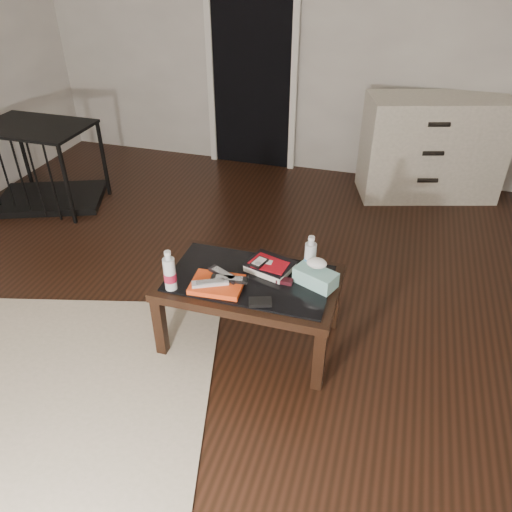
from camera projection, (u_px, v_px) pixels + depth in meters
The scene contains 19 objects.
ground at pixel (202, 315), 3.24m from camera, with size 5.00×5.00×0.00m, color black.
room_shell at pixel (181, 51), 2.34m from camera, with size 5.00×5.00×5.00m.
doorway at pixel (252, 62), 4.73m from camera, with size 0.90×0.08×2.07m.
coffee_table at pixel (250, 287), 2.84m from camera, with size 1.00×0.60×0.46m.
rug at pixel (27, 387), 2.73m from camera, with size 2.00×1.50×0.01m, color #C3B097.
dresser at pixel (432, 148), 4.45m from camera, with size 1.29×0.82×0.90m.
pet_crate at pixel (46, 178), 4.43m from camera, with size 1.06×0.89×0.71m.
magazines at pixel (217, 285), 2.72m from camera, with size 0.28×0.21×0.03m, color #EE4516.
remote_silver at pixel (210, 283), 2.70m from camera, with size 0.20×0.05×0.02m, color #BBBBC0.
remote_black_front at pixel (229, 279), 2.72m from camera, with size 0.20×0.05×0.02m, color black.
remote_black_back at pixel (224, 274), 2.76m from camera, with size 0.20×0.05×0.02m, color black.
textbook at pixel (270, 266), 2.86m from camera, with size 0.25×0.20×0.05m, color black.
dvd_mailers at pixel (268, 263), 2.84m from camera, with size 0.19×0.14×0.01m, color #AB0B17.
ipod at pixel (259, 262), 2.82m from camera, with size 0.06×0.10×0.02m, color black.
flip_phone at pixel (285, 281), 2.76m from camera, with size 0.09×0.05×0.02m, color black.
wallet at pixel (260, 302), 2.61m from camera, with size 0.12×0.07×0.02m, color black.
water_bottle_left at pixel (169, 270), 2.66m from camera, with size 0.07×0.07×0.24m, color silver.
water_bottle_right at pixel (310, 255), 2.78m from camera, with size 0.07×0.07×0.24m, color silver.
tissue_box at pixel (316, 277), 2.73m from camera, with size 0.23×0.12×0.09m, color teal.
Camera 1 is at (1.05, -2.28, 2.12)m, focal length 35.00 mm.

